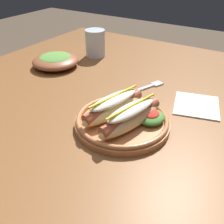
{
  "coord_description": "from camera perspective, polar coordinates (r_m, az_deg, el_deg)",
  "views": [
    {
      "loc": [
        -0.44,
        -0.43,
        1.11
      ],
      "look_at": [
        0.01,
        -0.15,
        0.77
      ],
      "focal_mm": 40.95,
      "sensor_mm": 36.0,
      "label": 1
    }
  ],
  "objects": [
    {
      "name": "napkin",
      "position": [
        0.75,
        18.34,
        1.43
      ],
      "size": [
        0.16,
        0.15,
        0.0
      ],
      "primitive_type": "cube",
      "rotation": [
        0.0,
        0.0,
        0.27
      ],
      "color": "white",
      "rests_on": "dining_table"
    },
    {
      "name": "water_cup",
      "position": [
        1.06,
        -3.74,
        15.06
      ],
      "size": [
        0.08,
        0.08,
        0.11
      ],
      "primitive_type": "cylinder",
      "color": "silver",
      "rests_on": "dining_table"
    },
    {
      "name": "fork",
      "position": [
        0.83,
        8.42,
        5.72
      ],
      "size": [
        0.12,
        0.06,
        0.0
      ],
      "rotation": [
        0.0,
        0.0,
        -0.4
      ],
      "color": "silver",
      "rests_on": "dining_table"
    },
    {
      "name": "dining_table",
      "position": [
        0.77,
        -9.82,
        -4.54
      ],
      "size": [
        1.42,
        0.98,
        0.74
      ],
      "color": "brown",
      "rests_on": "ground_plane"
    },
    {
      "name": "side_bowl",
      "position": [
        0.99,
        -12.51,
        11.21
      ],
      "size": [
        0.17,
        0.17,
        0.05
      ],
      "color": "brown",
      "rests_on": "dining_table"
    },
    {
      "name": "hot_dog_plate",
      "position": [
        0.62,
        2.6,
        -1.04
      ],
      "size": [
        0.24,
        0.24,
        0.08
      ],
      "color": "#B77042",
      "rests_on": "dining_table"
    }
  ]
}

